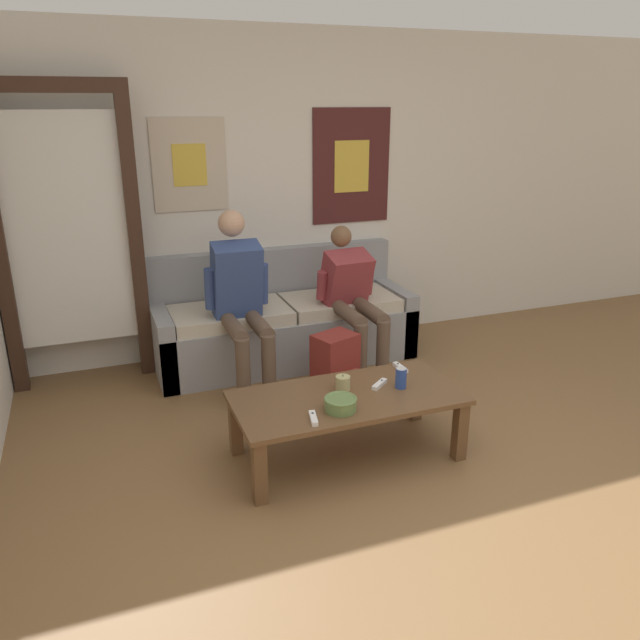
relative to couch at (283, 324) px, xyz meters
The scene contains 14 objects.
ground_plane 2.42m from the couch, 85.69° to the right, with size 18.00×18.00×0.00m, color brown.
wall_back 1.06m from the couch, 63.13° to the left, with size 10.00×0.07×2.55m.
door_frame 1.78m from the couch, behind, with size 1.00×0.10×2.15m.
couch is the anchor object (origin of this frame).
coffee_table 1.56m from the couch, 93.86° to the right, with size 1.32×0.64×0.40m.
person_seated_adult 0.70m from the couch, 138.82° to the right, with size 0.47×0.84×1.27m.
person_seated_teen 0.66m from the couch, 43.14° to the right, with size 0.47×0.87×1.10m.
backpack 0.83m from the couch, 81.36° to the right, with size 0.34×0.31×0.48m.
ceramic_bowl 1.73m from the couch, 97.10° to the right, with size 0.18×0.18×0.08m.
pillar_candle 1.49m from the couch, 93.91° to the right, with size 0.09×0.09×0.10m.
drink_can_blue 1.59m from the couch, 81.64° to the right, with size 0.07×0.07×0.12m.
game_controller_near_left 1.52m from the couch, 85.37° to the right, with size 0.13×0.12×0.03m.
game_controller_near_right 1.81m from the couch, 102.50° to the right, with size 0.06×0.15×0.03m.
game_controller_far_center 1.38m from the couch, 75.15° to the right, with size 0.04×0.15×0.03m.
Camera 1 is at (-1.58, -2.14, 2.00)m, focal length 35.00 mm.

